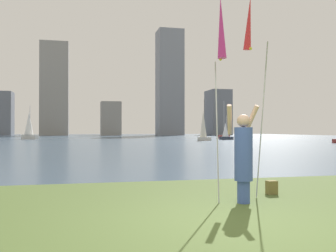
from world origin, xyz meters
The scene contains 14 objects.
ground centered at (0.00, 50.95, -0.06)m, with size 120.00×138.00×0.12m.
person centered at (0.88, 1.37, 0.89)m, with size 0.67×0.49×1.82m.
kite_flag_left centered at (0.43, 1.32, 3.11)m, with size 0.16×0.44×3.78m.
kite_flag_right centered at (1.34, 2.06, 3.43)m, with size 0.16×0.98×4.08m.
bag centered at (1.86, 2.12, 0.14)m, with size 0.21×0.16×0.28m.
sailboat_0 centered at (13.09, 40.35, 1.70)m, with size 1.84×1.27×5.21m.
sailboat_2 centered at (-9.52, 53.37, 1.99)m, with size 2.52×1.99×4.95m.
sailboat_4 centered at (17.65, 44.28, 1.10)m, with size 1.92×1.76×3.42m.
sailboat_5 centered at (20.19, 51.38, 0.36)m, with size 1.89×1.14×6.03m.
skyline_tower_1 centered at (-20.69, 96.24, 5.50)m, with size 3.52×5.32×11.00m.
skyline_tower_2 centered at (-8.62, 93.74, 11.67)m, with size 6.84×6.26×23.33m.
skyline_tower_3 centered at (5.31, 92.03, 4.27)m, with size 5.01×5.72×8.54m.
skyline_tower_4 centered at (20.78, 91.80, 13.88)m, with size 6.59×6.05×27.75m.
skyline_tower_5 centered at (35.05, 93.54, 6.19)m, with size 5.54×7.67×12.38m.
Camera 1 is at (-2.03, -5.07, 1.34)m, focal length 40.22 mm.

